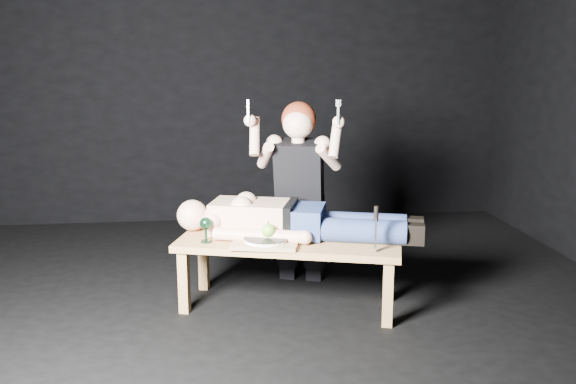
# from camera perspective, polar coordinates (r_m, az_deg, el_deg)

# --- Properties ---
(ground) EXTENTS (5.00, 5.00, 0.00)m
(ground) POSITION_cam_1_polar(r_m,az_deg,el_deg) (4.05, -1.56, -11.13)
(ground) COLOR black
(ground) RESTS_ON ground
(back_wall) EXTENTS (5.00, 0.00, 5.00)m
(back_wall) POSITION_cam_1_polar(r_m,az_deg,el_deg) (6.22, -3.81, 11.18)
(back_wall) COLOR black
(back_wall) RESTS_ON ground
(table) EXTENTS (1.50, 0.90, 0.45)m
(table) POSITION_cam_1_polar(r_m,az_deg,el_deg) (4.13, 0.08, -7.28)
(table) COLOR #9F7D43
(table) RESTS_ON ground
(lying_man) EXTENTS (1.48, 0.81, 0.27)m
(lying_man) POSITION_cam_1_polar(r_m,az_deg,el_deg) (4.12, 0.90, -2.16)
(lying_man) COLOR beige
(lying_man) RESTS_ON table
(kneeling_woman) EXTENTS (0.91, 0.97, 1.33)m
(kneeling_woman) POSITION_cam_1_polar(r_m,az_deg,el_deg) (4.50, 1.16, 0.18)
(kneeling_woman) COLOR black
(kneeling_woman) RESTS_ON ground
(serving_tray) EXTENTS (0.46, 0.38, 0.02)m
(serving_tray) POSITION_cam_1_polar(r_m,az_deg,el_deg) (3.95, -2.00, -4.58)
(serving_tray) COLOR tan
(serving_tray) RESTS_ON table
(plate) EXTENTS (0.33, 0.33, 0.02)m
(plate) POSITION_cam_1_polar(r_m,az_deg,el_deg) (3.95, -2.00, -4.27)
(plate) COLOR white
(plate) RESTS_ON serving_tray
(apple) EXTENTS (0.09, 0.09, 0.09)m
(apple) POSITION_cam_1_polar(r_m,az_deg,el_deg) (3.94, -1.76, -3.47)
(apple) COLOR #5EAF32
(apple) RESTS_ON plate
(goblet) EXTENTS (0.10, 0.10, 0.16)m
(goblet) POSITION_cam_1_polar(r_m,az_deg,el_deg) (4.02, -7.36, -3.38)
(goblet) COLOR black
(goblet) RESTS_ON table
(fork_flat) EXTENTS (0.02, 0.15, 0.01)m
(fork_flat) POSITION_cam_1_polar(r_m,az_deg,el_deg) (4.00, -4.74, -4.56)
(fork_flat) COLOR #B2B2B7
(fork_flat) RESTS_ON table
(knife_flat) EXTENTS (0.09, 0.13, 0.01)m
(knife_flat) POSITION_cam_1_polar(r_m,az_deg,el_deg) (3.90, 0.69, -4.95)
(knife_flat) COLOR #B2B2B7
(knife_flat) RESTS_ON table
(spoon_flat) EXTENTS (0.04, 0.15, 0.01)m
(spoon_flat) POSITION_cam_1_polar(r_m,az_deg,el_deg) (4.00, -0.02, -4.50)
(spoon_flat) COLOR #B2B2B7
(spoon_flat) RESTS_ON table
(carving_knife) EXTENTS (0.05, 0.05, 0.28)m
(carving_knife) POSITION_cam_1_polar(r_m,az_deg,el_deg) (3.82, 7.87, -3.31)
(carving_knife) COLOR #B2B2B7
(carving_knife) RESTS_ON table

